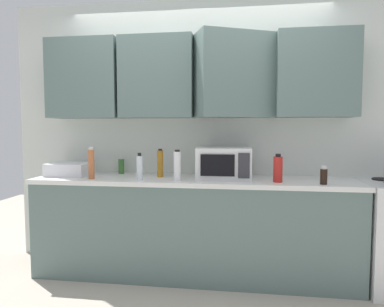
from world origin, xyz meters
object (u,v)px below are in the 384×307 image
Objects in this scene: dish_rack at (70,169)px; bottle_red_sauce at (278,169)px; bottle_soy_dark at (324,176)px; microwave at (224,163)px; bottle_clear_tall at (140,168)px; bottle_white_jar at (177,166)px; bottle_amber_vinegar at (160,163)px; bottle_green_oil at (121,166)px; bottle_spice_jar at (91,163)px.

bottle_red_sauce is at bearing -4.04° from dish_rack.
bottle_soy_dark is (0.36, -0.07, -0.04)m from bottle_red_sauce.
bottle_clear_tall is at bearing -164.24° from microwave.
bottle_soy_dark is at bearing -0.49° from bottle_white_jar.
dish_rack is 1.58× the size of bottle_clear_tall.
bottle_amber_vinegar is at bearing 1.78° from dish_rack.
bottle_amber_vinegar is (-1.40, 0.23, 0.06)m from bottle_soy_dark.
dish_rack is 0.49m from bottle_green_oil.
bottle_spice_jar is at bearing 176.86° from bottle_clear_tall.
microwave is 0.48m from bottle_red_sauce.
bottle_spice_jar is at bearing -160.34° from bottle_amber_vinegar.
bottle_red_sauce is at bearing 3.72° from bottle_white_jar.
bottle_soy_dark is (0.81, -0.20, -0.07)m from microwave.
bottle_red_sauce is at bearing 1.53° from bottle_spice_jar.
microwave is 2.83× the size of bottle_green_oil.
bottle_amber_vinegar is at bearing 170.73° from bottle_soy_dark.
microwave is 1.26× the size of dish_rack.
dish_rack is (-1.47, 0.00, -0.08)m from microwave.
bottle_white_jar reaches higher than bottle_clear_tall.
bottle_amber_vinegar reaches higher than bottle_green_oil.
bottle_clear_tall is 0.27m from bottle_amber_vinegar.
dish_rack is 1.32× the size of bottle_spice_jar.
bottle_white_jar is at bearing 179.51° from bottle_soy_dark.
bottle_clear_tall is at bearing -179.89° from bottle_soy_dark.
bottle_white_jar is 0.76m from bottle_green_oil.
bottle_clear_tall is 0.52m from bottle_green_oil.
bottle_soy_dark is (1.20, -0.01, -0.06)m from bottle_white_jar.
bottle_white_jar is at bearing 2.29° from bottle_clear_tall.
bottle_spice_jar is 1.70× the size of bottle_green_oil.
bottle_green_oil is at bearing 166.89° from bottle_red_sauce.
dish_rack is 1.10m from bottle_white_jar.
bottle_soy_dark is (1.98, -0.02, -0.07)m from bottle_spice_jar.
bottle_green_oil reaches higher than dish_rack.
bottle_red_sauce is at bearing 3.32° from bottle_clear_tall.
bottle_white_jar is (0.33, 0.01, 0.02)m from bottle_clear_tall.
bottle_white_jar is at bearing -176.28° from bottle_red_sauce.
bottle_green_oil is (-1.85, 0.41, 0.01)m from bottle_soy_dark.
microwave is at bearing 166.10° from bottle_soy_dark.
bottle_spice_jar reaches higher than bottle_amber_vinegar.
bottle_white_jar reaches higher than bottle_green_oil.
bottle_red_sauce is 1.57× the size of bottle_soy_dark.
bottle_amber_vinegar is (-0.20, 0.22, -0.00)m from bottle_white_jar.
microwave reaches higher than bottle_white_jar.
bottle_clear_tall is 1.42× the size of bottle_green_oil.
bottle_soy_dark is 0.90× the size of bottle_green_oil.
bottle_amber_vinegar is at bearing 177.26° from microwave.
bottle_white_jar is at bearing -154.14° from microwave.
bottle_red_sauce is 0.85m from bottle_white_jar.
microwave reaches higher than bottle_soy_dark.
bottle_clear_tall reaches higher than dish_rack.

